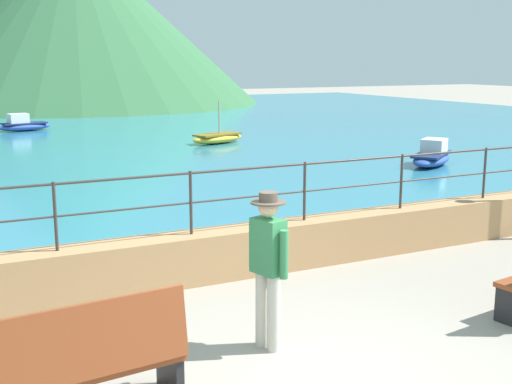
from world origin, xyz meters
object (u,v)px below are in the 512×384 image
at_px(boat_0, 432,156).
at_px(boat_2, 23,125).
at_px(bench_main, 89,362).
at_px(boat_5, 218,138).
at_px(person_walking, 268,263).

distance_m(boat_0, boat_2, 18.07).
relative_size(bench_main, boat_5, 0.71).
bearing_deg(person_walking, boat_2, 88.79).
xyz_separation_m(person_walking, boat_0, (10.03, 8.83, -0.65)).
relative_size(bench_main, boat_0, 0.73).
height_order(bench_main, person_walking, person_walking).
xyz_separation_m(bench_main, person_walking, (2.07, 0.65, 0.42)).
bearing_deg(bench_main, person_walking, 17.50).
distance_m(person_walking, boat_5, 17.66).
height_order(boat_2, boat_5, boat_5).
bearing_deg(bench_main, boat_2, 84.07).
relative_size(boat_0, boat_5, 0.97).
bearing_deg(boat_0, boat_2, 121.78).
xyz_separation_m(bench_main, boat_5, (8.49, 17.09, -0.30)).
relative_size(person_walking, boat_0, 0.73).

